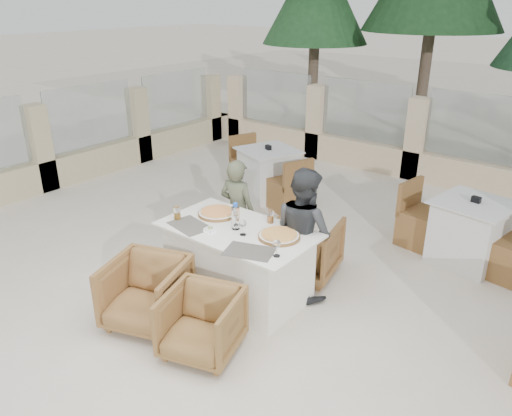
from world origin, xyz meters
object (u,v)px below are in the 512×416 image
Objects in this scene: pizza_left at (217,212)px; diner_right at (303,232)px; pizza_right at (279,235)px; beer_glass_left at (177,213)px; armchair_near_right at (202,323)px; diner_left at (238,212)px; wine_glass_centre at (235,216)px; armchair_far_right at (306,247)px; beer_glass_right at (270,216)px; armchair_near_left at (146,293)px; wine_glass_corner at (277,247)px; armchair_far_left at (233,240)px; bg_table_b at (470,233)px; olive_dish at (210,229)px; bg_table_a at (268,173)px; dining_table at (238,262)px; wine_glass_near at (243,226)px; water_bottle at (236,216)px.

pizza_left is 0.96m from diner_right.
beer_glass_left is (-1.10, -0.31, 0.04)m from pizza_right.
diner_left is at bearing 102.12° from armchair_near_right.
pizza_right is at bearing 2.27° from wine_glass_centre.
diner_left is at bearing 152.97° from pizza_right.
armchair_far_right is at bearing 101.03° from pizza_right.
beer_glass_right is at bearing 43.90° from wine_glass_centre.
beer_glass_right reaches higher than armchair_near_left.
armchair_far_right is at bearing -170.13° from diner_left.
wine_glass_centre is at bearing 158.62° from wine_glass_corner.
bg_table_b reaches higher than armchair_far_left.
wine_glass_centre reaches higher than bg_table_b.
bg_table_a is at bearing 115.83° from olive_dish.
armchair_near_left is at bearing -111.31° from dining_table.
olive_dish is 2.99m from bg_table_a.
wine_glass_centre is 1.17m from armchair_near_left.
olive_dish is 0.09× the size of diner_left.
wine_glass_centre and wine_glass_corner have the same top height.
armchair_near_right is (0.22, -0.84, -0.56)m from wine_glass_near.
armchair_far_left is 2.14m from bg_table_a.
wine_glass_corner is 1.21m from armchair_far_right.
diner_left is (-0.63, 0.65, -0.23)m from wine_glass_near.
armchair_far_right is at bearing 108.28° from wine_glass_corner.
wine_glass_near is 0.11× the size of bg_table_b.
water_bottle is at bearing 17.85° from beer_glass_left.
beer_glass_right is 0.19× the size of armchair_far_right.
armchair_far_right is at bearing 68.44° from water_bottle.
armchair_far_left is at bearing 108.45° from pizza_left.
armchair_near_left is at bearing 88.65° from diner_left.
wine_glass_near is (0.23, -0.15, 0.00)m from wine_glass_centre.
beer_glass_left is 0.94m from armchair_far_left.
wine_glass_near is at bearing 10.34° from beer_glass_left.
beer_glass_right reaches higher than bg_table_b.
wine_glass_centre is (0.30, -0.06, 0.06)m from pizza_left.
olive_dish reaches higher than armchair_near_left.
wine_glass_centre is 0.37m from beer_glass_right.
bg_table_b is (1.69, 2.25, -0.53)m from water_bottle.
armchair_far_left is at bearing 12.64° from diner_right.
dining_table is 11.52× the size of beer_glass_right.
water_bottle is 0.81m from diner_left.
armchair_near_right is at bearing -95.27° from pizza_right.
pizza_left is 0.49m from diner_left.
diner_left is at bearing 159.40° from beer_glass_right.
diner_right reaches higher than armchair_far_left.
water_bottle reaches higher than wine_glass_near.
armchair_near_left is (0.29, -0.72, -0.51)m from beer_glass_left.
olive_dish is 0.07× the size of bg_table_a.
beer_glass_left is (-0.65, -0.22, 0.46)m from dining_table.
pizza_left is 0.57m from wine_glass_near.
armchair_far_right is at bearing 64.29° from olive_dish.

